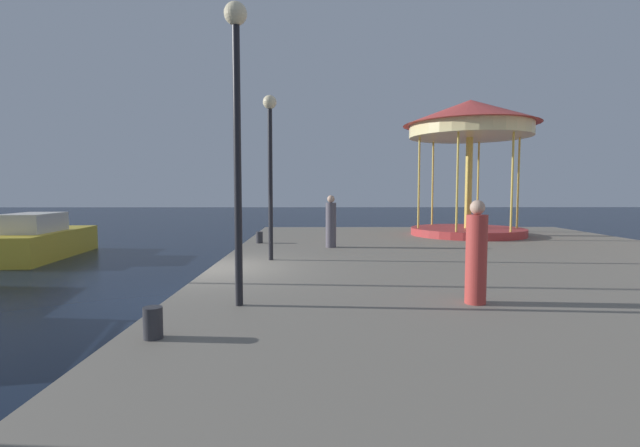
% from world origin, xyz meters
% --- Properties ---
extents(ground_plane, '(120.00, 120.00, 0.00)m').
position_xyz_m(ground_plane, '(0.00, 0.00, 0.00)').
color(ground_plane, black).
extents(quay_dock, '(14.60, 23.87, 0.80)m').
position_xyz_m(quay_dock, '(7.30, 0.00, 0.40)').
color(quay_dock, gray).
rests_on(quay_dock, ground).
extents(motorboat_yellow, '(2.65, 5.82, 1.78)m').
position_xyz_m(motorboat_yellow, '(-8.33, 6.96, 0.69)').
color(motorboat_yellow, gold).
rests_on(motorboat_yellow, ground).
extents(carousel, '(5.40, 5.40, 5.52)m').
position_xyz_m(carousel, '(8.83, 7.79, 4.96)').
color(carousel, '#B23333').
rests_on(carousel, quay_dock).
extents(lamp_post_near_edge, '(0.36, 0.36, 4.75)m').
position_xyz_m(lamp_post_near_edge, '(1.31, -3.58, 4.01)').
color(lamp_post_near_edge, black).
rests_on(lamp_post_near_edge, quay_dock).
extents(lamp_post_mid_promenade, '(0.36, 0.36, 4.33)m').
position_xyz_m(lamp_post_mid_promenade, '(1.35, 1.19, 3.76)').
color(lamp_post_mid_promenade, black).
rests_on(lamp_post_mid_promenade, quay_dock).
extents(bollard_center, '(0.24, 0.24, 0.40)m').
position_xyz_m(bollard_center, '(0.50, -5.20, 1.00)').
color(bollard_center, '#2D2D33').
rests_on(bollard_center, quay_dock).
extents(bollard_north, '(0.24, 0.24, 0.40)m').
position_xyz_m(bollard_north, '(0.56, 5.06, 1.00)').
color(bollard_north, '#2D2D33').
rests_on(bollard_north, quay_dock).
extents(person_near_carousel, '(0.34, 0.34, 1.69)m').
position_xyz_m(person_near_carousel, '(3.04, 3.86, 1.59)').
color(person_near_carousel, '#514C56').
rests_on(person_near_carousel, quay_dock).
extents(person_mid_promenade, '(0.34, 0.34, 1.70)m').
position_xyz_m(person_mid_promenade, '(5.17, -3.48, 1.59)').
color(person_mid_promenade, '#B23833').
rests_on(person_mid_promenade, quay_dock).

